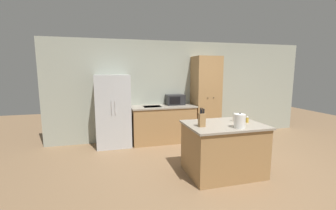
# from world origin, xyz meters

# --- Properties ---
(ground_plane) EXTENTS (14.00, 14.00, 0.00)m
(ground_plane) POSITION_xyz_m (0.00, 0.00, 0.00)
(ground_plane) COLOR #846647
(wall_back) EXTENTS (7.20, 0.06, 2.60)m
(wall_back) POSITION_xyz_m (0.00, 2.33, 1.30)
(wall_back) COLOR #9EA393
(wall_back) RESTS_ON ground_plane
(refrigerator) EXTENTS (0.81, 0.66, 1.73)m
(refrigerator) POSITION_xyz_m (-1.94, 1.98, 0.87)
(refrigerator) COLOR #B7BABC
(refrigerator) RESTS_ON ground_plane
(back_counter) EXTENTS (1.63, 0.67, 0.94)m
(back_counter) POSITION_xyz_m (-0.70, 1.98, 0.47)
(back_counter) COLOR #9E7547
(back_counter) RESTS_ON ground_plane
(pantry_cabinet) EXTENTS (0.67, 0.62, 2.20)m
(pantry_cabinet) POSITION_xyz_m (0.48, 2.00, 1.10)
(pantry_cabinet) COLOR #9E7547
(pantry_cabinet) RESTS_ON ground_plane
(kitchen_island) EXTENTS (1.33, 0.99, 0.91)m
(kitchen_island) POSITION_xyz_m (-0.11, -0.06, 0.46)
(kitchen_island) COLOR #9E7547
(kitchen_island) RESTS_ON ground_plane
(microwave) EXTENTS (0.47, 0.33, 0.27)m
(microwave) POSITION_xyz_m (-0.34, 2.12, 1.07)
(microwave) COLOR #232326
(microwave) RESTS_ON back_counter
(knife_block) EXTENTS (0.10, 0.09, 0.32)m
(knife_block) POSITION_xyz_m (-0.57, -0.14, 1.03)
(knife_block) COLOR #9E7547
(knife_block) RESTS_ON kitchen_island
(spice_bottle_tall_dark) EXTENTS (0.05, 0.05, 0.16)m
(spice_bottle_tall_dark) POSITION_xyz_m (0.17, 0.09, 0.98)
(spice_bottle_tall_dark) COLOR beige
(spice_bottle_tall_dark) RESTS_ON kitchen_island
(spice_bottle_short_red) EXTENTS (0.05, 0.05, 0.11)m
(spice_bottle_short_red) POSITION_xyz_m (0.33, -0.08, 0.96)
(spice_bottle_short_red) COLOR gold
(spice_bottle_short_red) RESTS_ON kitchen_island
(spice_bottle_amber_oil) EXTENTS (0.04, 0.04, 0.14)m
(spice_bottle_amber_oil) POSITION_xyz_m (0.16, -0.07, 0.97)
(spice_bottle_amber_oil) COLOR #B2281E
(spice_bottle_amber_oil) RESTS_ON kitchen_island
(spice_bottle_green_herb) EXTENTS (0.04, 0.04, 0.15)m
(spice_bottle_green_herb) POSITION_xyz_m (0.20, 0.01, 0.97)
(spice_bottle_green_herb) COLOR #337033
(spice_bottle_green_herb) RESTS_ON kitchen_island
(kettle) EXTENTS (0.18, 0.18, 0.25)m
(kettle) POSITION_xyz_m (-0.02, -0.38, 1.02)
(kettle) COLOR white
(kettle) RESTS_ON kitchen_island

